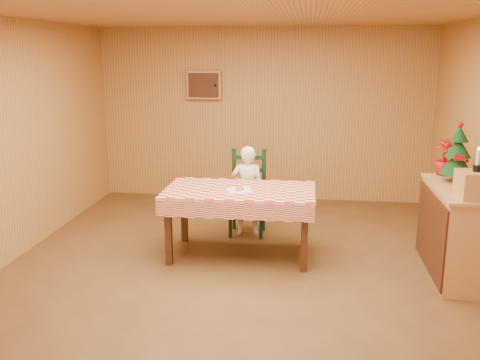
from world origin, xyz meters
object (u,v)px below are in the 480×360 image
ladder_chair (248,194)px  storage_bin (463,256)px  crate (475,185)px  christmas_tree (458,155)px  dining_table (240,196)px  seated_child (247,191)px  shelf_unit (456,232)px

ladder_chair → storage_bin: 2.58m
crate → storage_bin: bearing=79.6°
christmas_tree → dining_table: bearing=179.5°
ladder_chair → storage_bin: bearing=-24.7°
ladder_chair → crate: bearing=-32.9°
crate → christmas_tree: (-0.00, 0.65, 0.16)m
storage_bin → christmas_tree: bearing=105.2°
crate → seated_child: bearing=148.1°
dining_table → crate: size_ratio=5.52×
crate → shelf_unit: bearing=91.2°
crate → christmas_tree: 0.67m
christmas_tree → storage_bin: size_ratio=1.46×
seated_child → shelf_unit: seated_child is taller
shelf_unit → seated_child: bearing=156.0°
dining_table → crate: crate is taller
shelf_unit → crate: 0.71m
storage_bin → shelf_unit: bearing=170.6°
seated_child → christmas_tree: christmas_tree is taller
shelf_unit → crate: size_ratio=4.13×
seated_child → storage_bin: size_ratio=2.64×
seated_child → dining_table: bearing=90.0°
seated_child → storage_bin: 2.56m
seated_child → shelf_unit: (2.25, -1.00, -0.10)m
dining_table → storage_bin: dining_table is taller
shelf_unit → christmas_tree: christmas_tree is taller
dining_table → ladder_chair: size_ratio=1.53×
dining_table → seated_child: 0.74m
dining_table → christmas_tree: bearing=-0.5°
shelf_unit → christmas_tree: (0.01, 0.25, 0.74)m
ladder_chair → shelf_unit: ladder_chair is taller
seated_child → christmas_tree: size_ratio=1.81×
shelf_unit → crate: bearing=-88.8°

